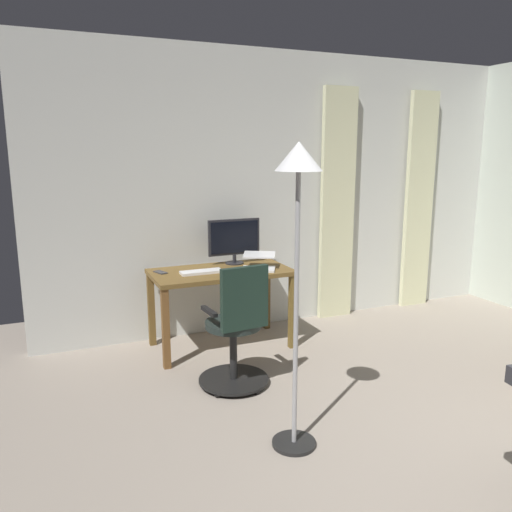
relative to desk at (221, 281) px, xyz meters
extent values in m
cube|color=silver|center=(-0.95, -0.48, 0.77)|extent=(5.31, 0.10, 2.81)
cube|color=beige|center=(-2.58, -0.37, 0.60)|extent=(0.36, 0.06, 2.49)
cube|color=beige|center=(-1.48, -0.37, 0.60)|extent=(0.40, 0.06, 2.49)
cube|color=brown|center=(0.00, 0.00, 0.09)|extent=(1.28, 0.67, 0.04)
cube|color=brown|center=(-0.60, 0.29, -0.29)|extent=(0.06, 0.06, 0.71)
cube|color=brown|center=(0.60, 0.29, -0.29)|extent=(0.06, 0.06, 0.71)
cube|color=brown|center=(-0.60, -0.29, -0.29)|extent=(0.06, 0.06, 0.71)
cube|color=brown|center=(0.60, -0.29, -0.29)|extent=(0.06, 0.06, 0.71)
cylinder|color=black|center=(0.18, 0.80, -0.60)|extent=(0.56, 0.56, 0.02)
sphere|color=black|center=(-0.08, 0.78, -0.61)|extent=(0.05, 0.05, 0.05)
sphere|color=black|center=(0.12, 0.55, -0.61)|extent=(0.05, 0.05, 0.05)
sphere|color=black|center=(0.40, 0.67, -0.61)|extent=(0.05, 0.05, 0.05)
sphere|color=black|center=(0.38, 0.97, -0.61)|extent=(0.05, 0.05, 0.05)
sphere|color=black|center=(0.08, 1.04, -0.61)|extent=(0.05, 0.05, 0.05)
cylinder|color=black|center=(0.18, 0.80, -0.38)|extent=(0.06, 0.06, 0.44)
cylinder|color=black|center=(0.18, 0.80, -0.14)|extent=(0.48, 0.48, 0.05)
cube|color=black|center=(0.16, 1.00, 0.13)|extent=(0.38, 0.08, 0.48)
cube|color=black|center=(0.38, 0.82, 0.00)|extent=(0.06, 0.24, 0.03)
cube|color=black|center=(-0.02, 0.79, 0.00)|extent=(0.06, 0.24, 0.03)
cylinder|color=#232328|center=(-0.22, -0.21, 0.11)|extent=(0.18, 0.18, 0.01)
cylinder|color=#232328|center=(-0.22, -0.21, 0.16)|extent=(0.04, 0.04, 0.08)
cube|color=#232328|center=(-0.22, -0.22, 0.37)|extent=(0.52, 0.03, 0.35)
cube|color=black|center=(-0.22, -0.20, 0.37)|extent=(0.48, 0.01, 0.31)
cube|color=white|center=(0.20, 0.05, 0.12)|extent=(0.38, 0.14, 0.02)
cube|color=white|center=(-0.32, 0.13, 0.12)|extent=(0.36, 0.32, 0.02)
cube|color=white|center=(-0.37, 0.04, 0.23)|extent=(0.36, 0.32, 0.03)
cube|color=#333338|center=(0.54, -0.12, 0.11)|extent=(0.11, 0.16, 0.01)
cylinder|color=black|center=(0.13, 1.76, -0.63)|extent=(0.28, 0.28, 0.02)
cylinder|color=#A5A5A8|center=(0.13, 1.76, 0.22)|extent=(0.03, 0.03, 1.72)
cone|color=white|center=(0.13, 1.76, 1.16)|extent=(0.28, 0.28, 0.17)
camera|label=1|loc=(1.51, 4.37, 1.20)|focal=35.87mm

